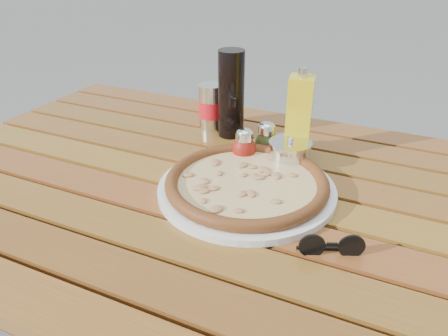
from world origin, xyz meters
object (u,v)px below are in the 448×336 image
at_px(table, 220,215).
at_px(sunglasses, 331,246).
at_px(plate, 247,189).
at_px(pepper_shaker, 244,146).
at_px(oregano_shaker, 266,139).
at_px(olive_oil_cruet, 299,117).
at_px(parmesan_tin, 290,154).
at_px(dark_bottle, 231,94).
at_px(soda_can, 211,107).
at_px(pizza, 247,182).

distance_m(table, sunglasses, 0.30).
relative_size(plate, pepper_shaker, 4.39).
bearing_deg(oregano_shaker, pepper_shaker, -119.38).
distance_m(olive_oil_cruet, parmesan_tin, 0.09).
height_order(pepper_shaker, olive_oil_cruet, olive_oil_cruet).
distance_m(plate, parmesan_tin, 0.15).
distance_m(pepper_shaker, dark_bottle, 0.17).
relative_size(table, pepper_shaker, 17.07).
xyz_separation_m(parmesan_tin, sunglasses, (0.16, -0.27, -0.01)).
height_order(table, dark_bottle, dark_bottle).
height_order(plate, soda_can, soda_can).
relative_size(oregano_shaker, parmesan_tin, 0.66).
bearing_deg(olive_oil_cruet, table, -117.01).
height_order(pepper_shaker, soda_can, soda_can).
bearing_deg(parmesan_tin, dark_bottle, 151.49).
bearing_deg(soda_can, oregano_shaker, -25.22).
bearing_deg(table, pepper_shaker, 88.46).
height_order(table, pepper_shaker, pepper_shaker).
bearing_deg(table, olive_oil_cruet, 62.99).
xyz_separation_m(table, pepper_shaker, (0.00, 0.12, 0.11)).
distance_m(dark_bottle, soda_can, 0.09).
height_order(plate, olive_oil_cruet, olive_oil_cruet).
bearing_deg(pepper_shaker, dark_bottle, 125.37).
height_order(pizza, olive_oil_cruet, olive_oil_cruet).
bearing_deg(pizza, olive_oil_cruet, 78.49).
height_order(table, soda_can, soda_can).
height_order(pepper_shaker, parmesan_tin, pepper_shaker).
height_order(pizza, oregano_shaker, oregano_shaker).
xyz_separation_m(pizza, sunglasses, (0.20, -0.12, -0.01)).
bearing_deg(oregano_shaker, parmesan_tin, -27.28).
xyz_separation_m(dark_bottle, soda_can, (-0.07, 0.02, -0.05)).
xyz_separation_m(table, plate, (0.06, -0.00, 0.08)).
bearing_deg(oregano_shaker, plate, -81.93).
relative_size(table, sunglasses, 13.14).
relative_size(table, soda_can, 11.67).
xyz_separation_m(table, pizza, (0.06, -0.00, 0.10)).
bearing_deg(plate, pizza, 180.00).
distance_m(parmesan_tin, sunglasses, 0.31).
bearing_deg(table, pizza, -3.16).
bearing_deg(parmesan_tin, pizza, -106.44).
relative_size(plate, dark_bottle, 1.64).
bearing_deg(plate, parmesan_tin, 73.56).
bearing_deg(sunglasses, dark_bottle, 109.44).
height_order(dark_bottle, sunglasses, dark_bottle).
bearing_deg(soda_can, olive_oil_cruet, -14.14).
xyz_separation_m(plate, sunglasses, (0.20, -0.12, 0.01)).
distance_m(table, pepper_shaker, 0.17).
bearing_deg(pepper_shaker, sunglasses, -43.84).
relative_size(soda_can, olive_oil_cruet, 0.57).
distance_m(table, dark_bottle, 0.32).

